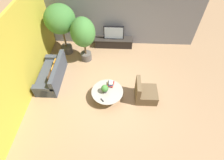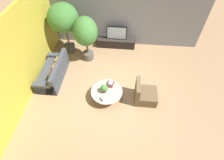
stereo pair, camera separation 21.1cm
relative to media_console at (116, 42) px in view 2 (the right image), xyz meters
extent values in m
plane|color=#9E7A56|center=(0.19, -2.94, -0.23)|extent=(24.00, 24.00, 0.00)
cube|color=slate|center=(0.19, 0.32, 1.27)|extent=(7.40, 0.12, 3.00)
cube|color=gold|center=(-3.07, -2.74, 1.27)|extent=(0.12, 7.40, 3.00)
cube|color=black|center=(0.00, 0.00, -0.01)|extent=(1.80, 0.48, 0.44)
cube|color=#2D2823|center=(0.00, 0.00, 0.20)|extent=(1.84, 0.50, 0.02)
cube|color=black|center=(0.00, 0.00, 0.54)|extent=(0.95, 0.08, 0.66)
cube|color=#99A8B7|center=(0.00, -0.04, 0.54)|extent=(0.87, 0.00, 0.59)
cube|color=black|center=(0.00, 0.00, 0.22)|extent=(0.28, 0.13, 0.02)
cylinder|color=black|center=(-0.11, -3.19, -0.22)|extent=(0.64, 0.64, 0.02)
cylinder|color=black|center=(-0.11, -3.19, -0.04)|extent=(0.10, 0.10, 0.38)
cylinder|color=gray|center=(-0.11, -3.19, 0.16)|extent=(1.16, 1.16, 0.02)
cube|color=#3D424C|center=(-2.45, -2.36, -0.02)|extent=(0.84, 1.88, 0.42)
cube|color=#3D424C|center=(-2.11, -2.36, 0.40)|extent=(0.16, 1.88, 0.42)
cube|color=#3D424C|center=(-2.45, -1.51, 0.04)|extent=(0.84, 0.20, 0.54)
cube|color=#3D424C|center=(-2.45, -3.20, 0.04)|extent=(0.84, 0.20, 0.54)
cube|color=orange|center=(-2.27, -1.93, 0.32)|extent=(0.17, 0.28, 0.27)
cube|color=orange|center=(-2.27, -2.36, 0.33)|extent=(0.16, 0.31, 0.30)
cube|color=#422D1E|center=(-2.27, -2.78, 0.35)|extent=(0.14, 0.35, 0.32)
cube|color=brown|center=(1.33, -3.12, -0.03)|extent=(0.80, 0.76, 0.40)
cube|color=brown|center=(1.00, -3.12, 0.40)|extent=(0.14, 0.76, 0.46)
cylinder|color=#514C47|center=(-2.21, -0.56, -0.06)|extent=(0.51, 0.51, 0.34)
cylinder|color=brown|center=(-2.21, -0.56, 0.50)|extent=(0.08, 0.08, 0.77)
ellipsoid|color=#3D7533|center=(-2.21, -0.56, 1.49)|extent=(1.28, 1.28, 1.20)
cylinder|color=#514C47|center=(-1.21, -1.05, -0.05)|extent=(0.48, 0.48, 0.35)
cylinder|color=brown|center=(-1.21, -1.05, 0.35)|extent=(0.08, 0.08, 0.45)
ellipsoid|color=#3D7533|center=(-1.21, -1.05, 1.21)|extent=(1.01, 1.01, 1.27)
cylinder|color=#514C47|center=(-0.20, -3.21, 0.21)|extent=(0.15, 0.15, 0.08)
sphere|color=#3D7533|center=(-0.20, -3.21, 0.36)|extent=(0.26, 0.26, 0.26)
cube|color=gold|center=(-0.01, -2.87, 0.19)|extent=(0.22, 0.25, 0.04)
cube|color=#A32823|center=(0.00, -2.88, 0.23)|extent=(0.26, 0.32, 0.04)
cube|color=#2D4C84|center=(-0.01, -2.89, 0.26)|extent=(0.19, 0.26, 0.03)
cube|color=#232326|center=(0.00, -2.88, 0.29)|extent=(0.18, 0.22, 0.03)
cube|color=beige|center=(0.00, -2.89, 0.33)|extent=(0.15, 0.22, 0.03)
cube|color=black|center=(-0.27, -3.59, 0.18)|extent=(0.13, 0.15, 0.02)
camera|label=1|loc=(0.23, -7.05, 5.24)|focal=28.00mm
camera|label=2|loc=(0.44, -7.04, 5.24)|focal=28.00mm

